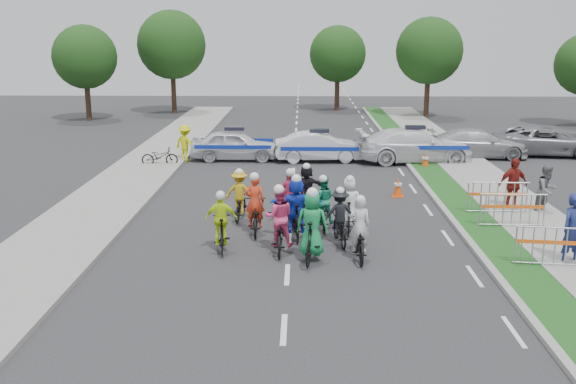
{
  "coord_description": "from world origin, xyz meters",
  "views": [
    {
      "loc": [
        0.34,
        -14.84,
        5.84
      ],
      "look_at": [
        -0.07,
        4.02,
        1.1
      ],
      "focal_mm": 40.0,
      "sensor_mm": 36.0,
      "label": 1
    }
  ],
  "objects_px": {
    "rider_7": "(349,210)",
    "rider_11": "(306,192)",
    "rider_4": "(339,221)",
    "rider_1": "(312,232)",
    "cone_0": "(398,187)",
    "tree_4": "(338,54)",
    "barrier_0": "(555,248)",
    "tree_1": "(429,51)",
    "barrier_2": "(497,199)",
    "police_car_0": "(235,145)",
    "rider_9": "(290,203)",
    "spectator_2": "(513,184)",
    "tree_0": "(85,57)",
    "rider_10": "(240,199)",
    "civilian_suv": "(546,141)",
    "rider_8": "(323,208)",
    "tree_3": "(172,45)",
    "rider_5": "(296,211)",
    "police_car_2": "(414,146)",
    "spectator_1": "(547,190)",
    "barrier_1": "(512,212)",
    "cone_1": "(425,160)",
    "spectator_0": "(574,230)",
    "marshal_hiviz": "(185,143)",
    "rider_2": "(279,227)",
    "rider_0": "(359,238)",
    "police_car_1": "(319,147)",
    "parked_bike": "(160,157)",
    "civilian_sedan": "(478,143)",
    "rider_3": "(222,227)"
  },
  "relations": [
    {
      "from": "rider_3",
      "to": "police_car_1",
      "type": "height_order",
      "value": "rider_3"
    },
    {
      "from": "parked_bike",
      "to": "rider_1",
      "type": "bearing_deg",
      "value": -155.73
    },
    {
      "from": "civilian_sedan",
      "to": "barrier_1",
      "type": "height_order",
      "value": "civilian_sedan"
    },
    {
      "from": "rider_7",
      "to": "rider_11",
      "type": "distance_m",
      "value": 2.36
    },
    {
      "from": "rider_1",
      "to": "rider_8",
      "type": "xyz_separation_m",
      "value": [
        0.37,
        2.86,
        -0.14
      ]
    },
    {
      "from": "rider_10",
      "to": "civilian_suv",
      "type": "xyz_separation_m",
      "value": [
        13.79,
        11.23,
        0.04
      ]
    },
    {
      "from": "barrier_0",
      "to": "marshal_hiviz",
      "type": "bearing_deg",
      "value": 130.62
    },
    {
      "from": "rider_4",
      "to": "civilian_suv",
      "type": "height_order",
      "value": "rider_4"
    },
    {
      "from": "rider_7",
      "to": "civilian_suv",
      "type": "relative_size",
      "value": 0.35
    },
    {
      "from": "rider_2",
      "to": "rider_8",
      "type": "bearing_deg",
      "value": -121.43
    },
    {
      "from": "rider_3",
      "to": "spectator_1",
      "type": "relative_size",
      "value": 1.03
    },
    {
      "from": "rider_0",
      "to": "police_car_1",
      "type": "relative_size",
      "value": 0.44
    },
    {
      "from": "tree_4",
      "to": "rider_4",
      "type": "bearing_deg",
      "value": -92.88
    },
    {
      "from": "rider_7",
      "to": "marshal_hiviz",
      "type": "bearing_deg",
      "value": -52.91
    },
    {
      "from": "civilian_suv",
      "to": "tree_3",
      "type": "height_order",
      "value": "tree_3"
    },
    {
      "from": "police_car_2",
      "to": "spectator_1",
      "type": "relative_size",
      "value": 3.16
    },
    {
      "from": "rider_3",
      "to": "cone_0",
      "type": "height_order",
      "value": "rider_3"
    },
    {
      "from": "police_car_0",
      "to": "barrier_2",
      "type": "bearing_deg",
      "value": -134.47
    },
    {
      "from": "police_car_1",
      "to": "rider_1",
      "type": "bearing_deg",
      "value": 173.72
    },
    {
      "from": "cone_0",
      "to": "rider_10",
      "type": "bearing_deg",
      "value": -151.19
    },
    {
      "from": "tree_1",
      "to": "barrier_2",
      "type": "bearing_deg",
      "value": -95.34
    },
    {
      "from": "rider_7",
      "to": "tree_1",
      "type": "distance_m",
      "value": 27.73
    },
    {
      "from": "rider_0",
      "to": "rider_1",
      "type": "distance_m",
      "value": 1.26
    },
    {
      "from": "barrier_2",
      "to": "parked_bike",
      "type": "relative_size",
      "value": 1.24
    },
    {
      "from": "police_car_1",
      "to": "spectator_2",
      "type": "relative_size",
      "value": 2.28
    },
    {
      "from": "tree_1",
      "to": "rider_9",
      "type": "bearing_deg",
      "value": -109.29
    },
    {
      "from": "rider_0",
      "to": "barrier_0",
      "type": "distance_m",
      "value": 4.89
    },
    {
      "from": "spectator_2",
      "to": "tree_0",
      "type": "xyz_separation_m",
      "value": [
        -21.39,
        21.95,
        3.3
      ]
    },
    {
      "from": "rider_11",
      "to": "cone_0",
      "type": "distance_m",
      "value": 4.08
    },
    {
      "from": "police_car_0",
      "to": "spectator_1",
      "type": "relative_size",
      "value": 2.46
    },
    {
      "from": "rider_1",
      "to": "rider_0",
      "type": "bearing_deg",
      "value": -163.59
    },
    {
      "from": "rider_9",
      "to": "rider_1",
      "type": "bearing_deg",
      "value": 93.38
    },
    {
      "from": "tree_4",
      "to": "barrier_0",
      "type": "bearing_deg",
      "value": -83.7
    },
    {
      "from": "tree_0",
      "to": "tree_4",
      "type": "xyz_separation_m",
      "value": [
        17.0,
        6.0,
        0.0
      ]
    },
    {
      "from": "civilian_suv",
      "to": "cone_1",
      "type": "relative_size",
      "value": 7.16
    },
    {
      "from": "barrier_2",
      "to": "cone_1",
      "type": "bearing_deg",
      "value": 97.16
    },
    {
      "from": "rider_11",
      "to": "parked_bike",
      "type": "distance_m",
      "value": 9.98
    },
    {
      "from": "rider_8",
      "to": "tree_3",
      "type": "xyz_separation_m",
      "value": [
        -9.99,
        28.1,
        4.26
      ]
    },
    {
      "from": "marshal_hiviz",
      "to": "parked_bike",
      "type": "bearing_deg",
      "value": 78.51
    },
    {
      "from": "barrier_0",
      "to": "rider_5",
      "type": "bearing_deg",
      "value": 159.5
    },
    {
      "from": "police_car_2",
      "to": "tree_4",
      "type": "relative_size",
      "value": 0.84
    },
    {
      "from": "barrier_1",
      "to": "cone_1",
      "type": "bearing_deg",
      "value": 95.94
    },
    {
      "from": "rider_2",
      "to": "civilian_suv",
      "type": "height_order",
      "value": "rider_2"
    },
    {
      "from": "rider_10",
      "to": "spectator_1",
      "type": "relative_size",
      "value": 1.01
    },
    {
      "from": "marshal_hiviz",
      "to": "tree_3",
      "type": "distance_m",
      "value": 18.72
    },
    {
      "from": "rider_4",
      "to": "rider_1",
      "type": "bearing_deg",
      "value": 52.33
    },
    {
      "from": "spectator_0",
      "to": "barrier_2",
      "type": "relative_size",
      "value": 0.95
    },
    {
      "from": "civilian_sedan",
      "to": "spectator_0",
      "type": "bearing_deg",
      "value": 176.03
    },
    {
      "from": "rider_10",
      "to": "barrier_0",
      "type": "relative_size",
      "value": 0.84
    },
    {
      "from": "rider_2",
      "to": "barrier_0",
      "type": "height_order",
      "value": "rider_2"
    }
  ]
}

